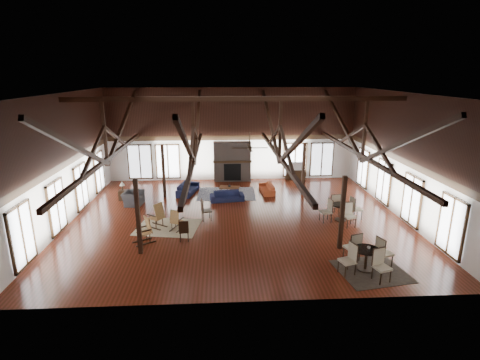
{
  "coord_description": "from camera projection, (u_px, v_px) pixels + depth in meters",
  "views": [
    {
      "loc": [
        -0.83,
        -17.14,
        6.89
      ],
      "look_at": [
        0.19,
        1.0,
        1.66
      ],
      "focal_mm": 28.0,
      "sensor_mm": 36.0,
      "label": 1
    }
  ],
  "objects": [
    {
      "name": "side_chair_a",
      "position": [
        204.0,
        208.0,
        17.94
      ],
      "size": [
        0.55,
        0.55,
        1.07
      ],
      "rotation": [
        0.0,
        0.0,
        -1.32
      ],
      "color": "black",
      "rests_on": "floor"
    },
    {
      "name": "rocking_chair_b",
      "position": [
        176.0,
        220.0,
        16.88
      ],
      "size": [
        0.67,
        0.86,
        0.98
      ],
      "rotation": [
        0.0,
        0.0,
        -0.4
      ],
      "color": "#9B6B3A",
      "rests_on": "floor"
    },
    {
      "name": "roof_truss",
      "position": [
        237.0,
        137.0,
        17.28
      ],
      "size": [
        15.6,
        14.07,
        3.14
      ],
      "color": "black",
      "rests_on": "wall_back"
    },
    {
      "name": "ceiling_fan",
      "position": [
        250.0,
        147.0,
        16.43
      ],
      "size": [
        1.6,
        1.6,
        0.75
      ],
      "color": "black",
      "rests_on": "roof_truss"
    },
    {
      "name": "sofa_navy_front",
      "position": [
        227.0,
        196.0,
        20.81
      ],
      "size": [
        1.94,
        0.96,
        0.54
      ],
      "primitive_type": "imported",
      "rotation": [
        0.0,
        0.0,
        0.13
      ],
      "color": "#161B3D",
      "rests_on": "floor"
    },
    {
      "name": "wall_front",
      "position": [
        249.0,
        212.0,
        10.85
      ],
      "size": [
        16.0,
        0.02,
        6.0
      ],
      "primitive_type": "cube",
      "color": "white",
      "rests_on": "floor"
    },
    {
      "name": "cafe_table_near",
      "position": [
        366.0,
        255.0,
        13.43
      ],
      "size": [
        2.21,
        2.21,
        1.13
      ],
      "rotation": [
        0.0,
        0.0,
        0.31
      ],
      "color": "black",
      "rests_on": "floor"
    },
    {
      "name": "coffee_table",
      "position": [
        229.0,
        188.0,
        21.91
      ],
      "size": [
        1.24,
        0.77,
        0.45
      ],
      "rotation": [
        0.0,
        0.0,
        -0.17
      ],
      "color": "brown",
      "rests_on": "floor"
    },
    {
      "name": "rug_navy",
      "position": [
        226.0,
        194.0,
        22.08
      ],
      "size": [
        3.41,
        2.61,
        0.01
      ],
      "primitive_type": "cube",
      "rotation": [
        0.0,
        0.0,
        -0.03
      ],
      "color": "#161F3F",
      "rests_on": "floor"
    },
    {
      "name": "cup_near",
      "position": [
        369.0,
        248.0,
        13.38
      ],
      "size": [
        0.14,
        0.14,
        0.09
      ],
      "primitive_type": "imported",
      "rotation": [
        0.0,
        0.0,
        -0.24
      ],
      "color": "#B2B2B2",
      "rests_on": "cafe_table_near"
    },
    {
      "name": "ceiling",
      "position": [
        237.0,
        93.0,
        16.74
      ],
      "size": [
        16.0,
        14.0,
        0.02
      ],
      "primitive_type": "cube",
      "color": "black",
      "rests_on": "wall_back"
    },
    {
      "name": "fireplace",
      "position": [
        232.0,
        162.0,
        24.44
      ],
      "size": [
        2.5,
        0.69,
        2.6
      ],
      "color": "#67594F",
      "rests_on": "floor"
    },
    {
      "name": "vase",
      "position": [
        229.0,
        185.0,
        21.88
      ],
      "size": [
        0.18,
        0.18,
        0.18
      ],
      "primitive_type": "imported",
      "rotation": [
        0.0,
        0.0,
        -0.07
      ],
      "color": "#B2B2B2",
      "rests_on": "coffee_table"
    },
    {
      "name": "television",
      "position": [
        296.0,
        166.0,
        24.85
      ],
      "size": [
        0.97,
        0.13,
        0.56
      ],
      "primitive_type": "imported",
      "rotation": [
        0.0,
        0.0,
        0.01
      ],
      "color": "#B2B2B2",
      "rests_on": "tv_console"
    },
    {
      "name": "post_grid",
      "position": [
        237.0,
        188.0,
        17.98
      ],
      "size": [
        8.16,
        7.16,
        3.05
      ],
      "color": "black",
      "rests_on": "floor"
    },
    {
      "name": "cup_far",
      "position": [
        342.0,
        204.0,
        17.82
      ],
      "size": [
        0.13,
        0.13,
        0.09
      ],
      "primitive_type": "imported",
      "rotation": [
        0.0,
        0.0,
        0.17
      ],
      "color": "#B2B2B2",
      "rests_on": "cafe_table_far"
    },
    {
      "name": "side_table_lamp",
      "position": [
        123.0,
        193.0,
        20.91
      ],
      "size": [
        0.43,
        0.43,
        1.09
      ],
      "color": "black",
      "rests_on": "floor"
    },
    {
      "name": "wall_right",
      "position": [
        403.0,
        156.0,
        18.0
      ],
      "size": [
        0.02,
        14.0,
        6.0
      ],
      "primitive_type": "cube",
      "color": "white",
      "rests_on": "floor"
    },
    {
      "name": "armchair",
      "position": [
        133.0,
        198.0,
        20.19
      ],
      "size": [
        1.21,
        1.08,
        0.72
      ],
      "primitive_type": "imported",
      "rotation": [
        0.0,
        0.0,
        1.47
      ],
      "color": "#2A2A2C",
      "rests_on": "floor"
    },
    {
      "name": "sofa_orange",
      "position": [
        267.0,
        188.0,
        22.27
      ],
      "size": [
        1.82,
        0.82,
        0.52
      ],
      "primitive_type": "imported",
      "rotation": [
        0.0,
        0.0,
        -1.5
      ],
      "color": "#AA4320",
      "rests_on": "floor"
    },
    {
      "name": "floor",
      "position": [
        237.0,
        218.0,
        18.4
      ],
      "size": [
        16.0,
        16.0,
        0.0
      ],
      "primitive_type": "plane",
      "color": "#5B1F13",
      "rests_on": "ground"
    },
    {
      "name": "tv_console",
      "position": [
        295.0,
        175.0,
        25.01
      ],
      "size": [
        1.3,
        0.49,
        0.65
      ],
      "primitive_type": "cube",
      "color": "black",
      "rests_on": "floor"
    },
    {
      "name": "side_chair_b",
      "position": [
        184.0,
        229.0,
        15.71
      ],
      "size": [
        0.43,
        0.43,
        0.95
      ],
      "rotation": [
        0.0,
        0.0,
        0.07
      ],
      "color": "black",
      "rests_on": "floor"
    },
    {
      "name": "cafe_table_far",
      "position": [
        341.0,
        209.0,
        18.0
      ],
      "size": [
        2.17,
        2.17,
        1.11
      ],
      "rotation": [
        0.0,
        0.0,
        0.18
      ],
      "color": "black",
      "rests_on": "floor"
    },
    {
      "name": "wall_left",
      "position": [
        63.0,
        161.0,
        17.13
      ],
      "size": [
        0.02,
        14.0,
        6.0
      ],
      "primitive_type": "cube",
      "color": "white",
      "rests_on": "floor"
    },
    {
      "name": "rug_dark",
      "position": [
        371.0,
        271.0,
        13.47
      ],
      "size": [
        2.64,
        2.47,
        0.01
      ],
      "primitive_type": "cube",
      "rotation": [
        0.0,
        0.0,
        0.16
      ],
      "color": "black",
      "rests_on": "floor"
    },
    {
      "name": "wall_back",
      "position": [
        232.0,
        135.0,
        24.28
      ],
      "size": [
        16.0,
        0.02,
        6.0
      ],
      "primitive_type": "cube",
      "color": "white",
      "rests_on": "floor"
    },
    {
      "name": "sofa_navy_left",
      "position": [
        188.0,
        188.0,
        22.12
      ],
      "size": [
        2.23,
        1.3,
        0.61
      ],
      "primitive_type": "imported",
      "rotation": [
        0.0,
        0.0,
        1.33
      ],
      "color": "#141938",
      "rests_on": "floor"
    },
    {
      "name": "rocking_chair_a",
      "position": [
        158.0,
        216.0,
        17.13
      ],
      "size": [
        1.04,
        0.94,
        1.2
      ],
      "rotation": [
        0.0,
        0.0,
        0.95
      ],
      "color": "#9B6B3A",
      "rests_on": "floor"
    },
    {
      "name": "rug_tan",
      "position": [
        168.0,
        227.0,
        17.31
      ],
      "size": [
        3.1,
        2.61,
        0.01
      ],
      "primitive_type": "cube",
      "rotation": [
        0.0,
        0.0,
        -0.16
      ],
      "color": "tan",
      "rests_on": "floor"
    },
    {
      "name": "rocking_chair_c",
      "position": [
        146.0,
        230.0,
        15.67
      ],
      "size": [
        0.98,
        0.85,
        1.12
      ],
      "rotation": [
        0.0,
        0.0,
        2.14
      ],
      "color": "#9B6B3A",
      "rests_on": "floor"
    }
  ]
}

